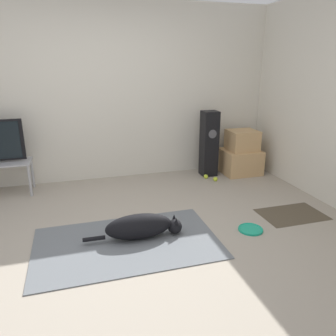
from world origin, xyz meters
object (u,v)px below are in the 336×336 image
at_px(dog, 142,227).
at_px(tennis_ball_near_speaker, 206,177).
at_px(frisbee, 251,229).
at_px(tennis_ball_by_boxes, 215,179).
at_px(floor_speaker, 209,144).
at_px(cardboard_box_upper, 242,140).
at_px(cardboard_box_lower, 240,161).

bearing_deg(dog, tennis_ball_near_speaker, 48.41).
xyz_separation_m(frisbee, tennis_ball_by_boxes, (0.27, 1.50, 0.02)).
distance_m(frisbee, floor_speaker, 1.90).
bearing_deg(frisbee, tennis_ball_by_boxes, 79.93).
relative_size(dog, floor_speaker, 1.00).
relative_size(frisbee, tennis_ball_near_speaker, 3.97).
bearing_deg(tennis_ball_near_speaker, cardboard_box_upper, 10.10).
distance_m(cardboard_box_lower, floor_speaker, 0.62).
height_order(frisbee, tennis_ball_near_speaker, tennis_ball_near_speaker).
relative_size(tennis_ball_by_boxes, tennis_ball_near_speaker, 1.00).
height_order(frisbee, cardboard_box_lower, cardboard_box_lower).
bearing_deg(dog, cardboard_box_lower, 39.29).
height_order(floor_speaker, tennis_ball_near_speaker, floor_speaker).
distance_m(cardboard_box_upper, tennis_ball_near_speaker, 0.83).
bearing_deg(cardboard_box_lower, tennis_ball_near_speaker, -170.14).
distance_m(dog, cardboard_box_upper, 2.57).
relative_size(cardboard_box_lower, tennis_ball_by_boxes, 8.77).
bearing_deg(tennis_ball_by_boxes, tennis_ball_near_speaker, 122.65).
distance_m(cardboard_box_lower, tennis_ball_by_boxes, 0.62).
bearing_deg(cardboard_box_upper, tennis_ball_near_speaker, -169.90).
relative_size(cardboard_box_lower, floor_speaker, 0.57).
relative_size(frisbee, cardboard_box_lower, 0.45).
height_order(dog, cardboard_box_lower, cardboard_box_lower).
height_order(dog, floor_speaker, floor_speaker).
distance_m(tennis_ball_by_boxes, tennis_ball_near_speaker, 0.17).
xyz_separation_m(frisbee, cardboard_box_upper, (0.82, 1.76, 0.52)).
bearing_deg(frisbee, floor_speaker, 81.27).
bearing_deg(floor_speaker, frisbee, -98.73).
distance_m(cardboard_box_lower, cardboard_box_upper, 0.35).
height_order(frisbee, floor_speaker, floor_speaker).
height_order(cardboard_box_lower, floor_speaker, floor_speaker).
relative_size(frisbee, floor_speaker, 0.26).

